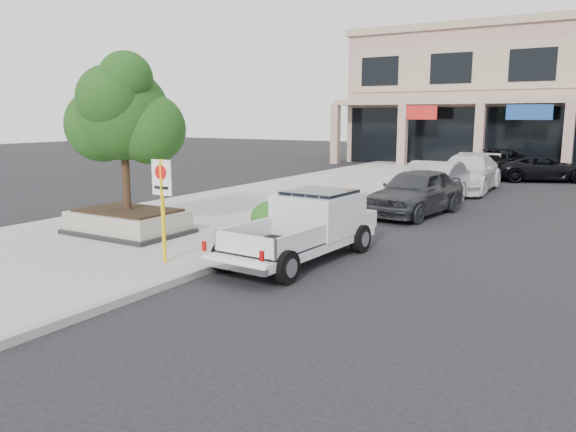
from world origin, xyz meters
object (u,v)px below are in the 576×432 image
object	(u,v)px
curb_car_b	(431,184)
lot_car_d	(544,168)
no_parking_sign	(162,196)
curb_car_a	(415,192)
curb_car_c	(467,173)
pickup_truck	(298,228)
planter	(128,222)
planter_tree	(131,115)
curb_car_d	(494,163)

from	to	relation	value
curb_car_b	lot_car_d	bearing A→B (deg)	76.06
no_parking_sign	curb_car_b	world-z (taller)	no_parking_sign
curb_car_b	curb_car_a	bearing A→B (deg)	-86.24
no_parking_sign	lot_car_d	world-z (taller)	no_parking_sign
curb_car_b	curb_car_c	bearing A→B (deg)	87.66
curb_car_c	curb_car_b	bearing A→B (deg)	-93.60
pickup_truck	lot_car_d	bearing A→B (deg)	85.84
planter	pickup_truck	bearing A→B (deg)	3.33
curb_car_c	lot_car_d	xyz separation A→B (m)	(2.45, 6.08, -0.15)
curb_car_a	lot_car_d	bearing A→B (deg)	86.97
planter	curb_car_c	world-z (taller)	curb_car_c
pickup_truck	no_parking_sign	bearing A→B (deg)	-133.43
no_parking_sign	planter	bearing A→B (deg)	149.61
no_parking_sign	curb_car_b	bearing A→B (deg)	79.00
planter	planter_tree	distance (m)	2.95
curb_car_d	pickup_truck	bearing A→B (deg)	-86.64
planter	no_parking_sign	xyz separation A→B (m)	(3.08, -1.80, 1.16)
planter_tree	curb_car_d	xyz separation A→B (m)	(5.22, 21.68, -2.63)
curb_car_a	curb_car_d	bearing A→B (deg)	98.19
pickup_truck	curb_car_c	world-z (taller)	curb_car_c
pickup_truck	curb_car_d	bearing A→B (deg)	93.07
curb_car_d	lot_car_d	distance (m)	2.73
no_parking_sign	curb_car_b	size ratio (longest dim) A/B	0.46
planter	curb_car_d	bearing A→B (deg)	76.23
planter	planter_tree	xyz separation A→B (m)	(0.13, 0.15, 2.94)
curb_car_a	curb_car_b	bearing A→B (deg)	101.64
planter	planter_tree	world-z (taller)	planter_tree
planter	curb_car_b	world-z (taller)	curb_car_b
planter	curb_car_a	bearing A→B (deg)	54.52
planter_tree	curb_car_d	size ratio (longest dim) A/B	0.71
pickup_truck	curb_car_d	distance (m)	21.52
no_parking_sign	curb_car_c	bearing A→B (deg)	81.66
pickup_truck	curb_car_c	distance (m)	14.78
planter	pickup_truck	world-z (taller)	pickup_truck
curb_car_c	curb_car_d	distance (m)	6.75
planter	lot_car_d	size ratio (longest dim) A/B	0.66
planter	curb_car_c	distance (m)	16.08
lot_car_d	curb_car_a	bearing A→B (deg)	145.17
planter_tree	no_parking_sign	distance (m)	3.96
planter	curb_car_d	xyz separation A→B (m)	(5.35, 21.83, 0.31)
pickup_truck	curb_car_a	xyz separation A→B (m)	(0.28, 7.53, 0.01)
curb_car_d	curb_car_a	bearing A→B (deg)	-85.56
planter_tree	curb_car_b	size ratio (longest dim) A/B	0.80
planter	curb_car_b	bearing A→B (deg)	62.05
pickup_truck	curb_car_b	xyz separation A→B (m)	(0.10, 9.88, 0.03)
curb_car_b	curb_car_c	distance (m)	4.90
curb_car_c	no_parking_sign	bearing A→B (deg)	-100.25
planter	curb_car_d	size ratio (longest dim) A/B	0.57
planter_tree	pickup_truck	distance (m)	5.80
pickup_truck	curb_car_b	world-z (taller)	curb_car_b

